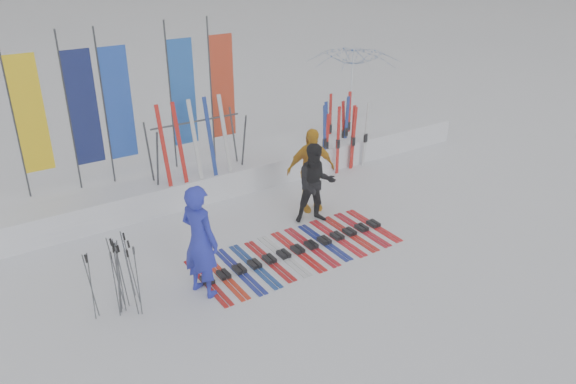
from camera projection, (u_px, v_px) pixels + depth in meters
ground at (329, 281)px, 9.59m from camera, size 120.00×120.00×0.00m
snow_bank at (210, 175)px, 12.95m from camera, size 14.00×1.60×0.60m
person_blue at (200, 241)px, 8.90m from camera, size 0.68×0.82×1.93m
person_black at (316, 184)px, 11.21m from camera, size 0.99×0.89×1.67m
person_yellow at (311, 170)px, 11.69m from camera, size 1.13×0.66×1.80m
tent_canopy at (353, 87)px, 16.54m from camera, size 3.17×3.21×2.44m
ski_row at (297, 250)px, 10.44m from camera, size 3.87×1.70×0.07m
pole_cluster at (119, 278)px, 8.61m from camera, size 0.76×0.72×1.26m
feather_flags at (130, 101)px, 11.52m from camera, size 4.61×0.22×3.20m
ski_rack at (197, 139)px, 11.98m from camera, size 2.04×0.80×1.23m
upright_skis at (342, 134)px, 14.03m from camera, size 1.42×1.12×1.70m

